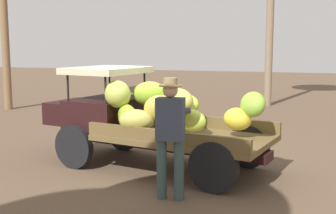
% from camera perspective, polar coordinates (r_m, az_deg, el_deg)
% --- Properties ---
extents(ground_plane, '(60.00, 60.00, 0.00)m').
position_cam_1_polar(ground_plane, '(8.44, -1.60, -7.44)').
color(ground_plane, brown).
extents(truck, '(4.64, 2.44, 1.84)m').
position_cam_1_polar(truck, '(8.10, -3.27, -1.36)').
color(truck, black).
rests_on(truck, ground).
extents(farmer, '(0.52, 0.47, 1.80)m').
position_cam_1_polar(farmer, '(6.30, 0.32, -3.16)').
color(farmer, '#344646').
rests_on(farmer, ground).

